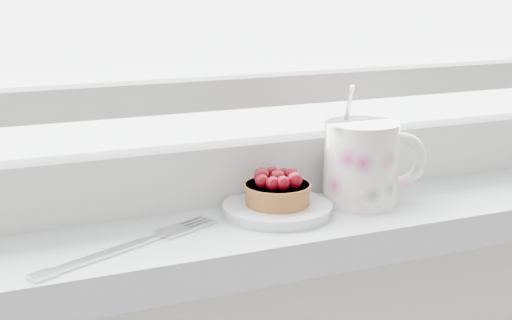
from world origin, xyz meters
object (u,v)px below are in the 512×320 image
fork (129,246)px  saucer (277,209)px  raspberry_tart (278,189)px  floral_mug (364,162)px

fork → saucer: bearing=11.4°
raspberry_tart → fork: raspberry_tart is taller
floral_mug → saucer: bearing=178.0°
raspberry_tart → fork: size_ratio=0.36×
saucer → raspberry_tart: size_ratio=1.63×
saucer → fork: 0.18m
floral_mug → fork: size_ratio=0.67×
raspberry_tart → floral_mug: (0.11, -0.00, 0.02)m
saucer → raspberry_tart: raspberry_tart is taller
floral_mug → fork: (-0.29, -0.03, -0.05)m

